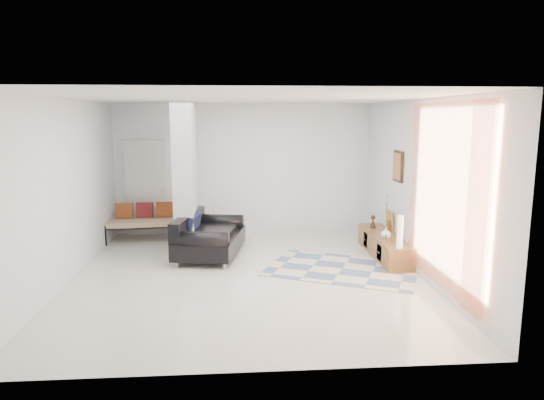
{
  "coord_description": "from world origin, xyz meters",
  "views": [
    {
      "loc": [
        -0.16,
        -7.48,
        2.53
      ],
      "look_at": [
        0.45,
        0.6,
        1.12
      ],
      "focal_mm": 32.0,
      "sensor_mm": 36.0,
      "label": 1
    }
  ],
  "objects": [
    {
      "name": "wall_art",
      "position": [
        2.72,
        0.9,
        1.65
      ],
      "size": [
        0.04,
        0.45,
        0.55
      ],
      "primitive_type": "cube",
      "color": "#301F0D",
      "rests_on": "wall_right"
    },
    {
      "name": "wall_left",
      "position": [
        -2.75,
        0.0,
        1.4
      ],
      "size": [
        0.0,
        6.0,
        6.0
      ],
      "primitive_type": "plane",
      "rotation": [
        1.57,
        0.0,
        1.57
      ],
      "color": "white",
      "rests_on": "ground"
    },
    {
      "name": "ceiling",
      "position": [
        0.0,
        0.0,
        2.8
      ],
      "size": [
        6.0,
        6.0,
        0.0
      ],
      "primitive_type": "plane",
      "rotation": [
        3.14,
        0.0,
        0.0
      ],
      "color": "white",
      "rests_on": "wall_back"
    },
    {
      "name": "curtain",
      "position": [
        2.67,
        -1.15,
        1.45
      ],
      "size": [
        0.0,
        2.55,
        2.55
      ],
      "primitive_type": "plane",
      "rotation": [
        1.57,
        0.0,
        1.57
      ],
      "color": "#FF7A43",
      "rests_on": "wall_right"
    },
    {
      "name": "cylinder_lamp",
      "position": [
        2.5,
        0.03,
        0.67
      ],
      "size": [
        0.1,
        0.1,
        0.54
      ],
      "primitive_type": "cylinder",
      "color": "silver",
      "rests_on": "media_console"
    },
    {
      "name": "hallway_door",
      "position": [
        -2.1,
        2.96,
        1.02
      ],
      "size": [
        0.85,
        0.06,
        2.04
      ],
      "primitive_type": "cube",
      "color": "silver",
      "rests_on": "floor"
    },
    {
      "name": "daybed",
      "position": [
        -1.93,
        2.47,
        0.42
      ],
      "size": [
        1.84,
        0.91,
        0.77
      ],
      "rotation": [
        0.0,
        0.0,
        0.09
      ],
      "color": "black",
      "rests_on": "floor"
    },
    {
      "name": "loveseat",
      "position": [
        -0.71,
        1.21,
        0.35
      ],
      "size": [
        1.32,
        1.89,
        0.76
      ],
      "rotation": [
        0.0,
        0.0,
        -0.19
      ],
      "color": "silver",
      "rests_on": "floor"
    },
    {
      "name": "wall_front",
      "position": [
        0.0,
        -3.0,
        1.4
      ],
      "size": [
        6.0,
        0.0,
        6.0
      ],
      "primitive_type": "plane",
      "rotation": [
        -1.57,
        0.0,
        0.0
      ],
      "color": "white",
      "rests_on": "ground"
    },
    {
      "name": "media_console",
      "position": [
        2.52,
        0.9,
        0.2
      ],
      "size": [
        0.45,
        2.02,
        0.8
      ],
      "color": "brown",
      "rests_on": "floor"
    },
    {
      "name": "wall_right",
      "position": [
        2.75,
        0.0,
        1.4
      ],
      "size": [
        0.0,
        6.0,
        6.0
      ],
      "primitive_type": "plane",
      "rotation": [
        1.57,
        0.0,
        -1.57
      ],
      "color": "white",
      "rests_on": "ground"
    },
    {
      "name": "bronze_figurine",
      "position": [
        2.47,
        1.48,
        0.52
      ],
      "size": [
        0.14,
        0.14,
        0.25
      ],
      "primitive_type": null,
      "rotation": [
        0.0,
        0.0,
        -0.13
      ],
      "color": "black",
      "rests_on": "media_console"
    },
    {
      "name": "floor",
      "position": [
        0.0,
        0.0,
        0.0
      ],
      "size": [
        6.0,
        6.0,
        0.0
      ],
      "primitive_type": "plane",
      "color": "beige",
      "rests_on": "ground"
    },
    {
      "name": "vase",
      "position": [
        2.47,
        0.66,
        0.49
      ],
      "size": [
        0.2,
        0.2,
        0.19
      ],
      "primitive_type": "imported",
      "rotation": [
        0.0,
        0.0,
        0.11
      ],
      "color": "white",
      "rests_on": "media_console"
    },
    {
      "name": "partition_column",
      "position": [
        -1.1,
        1.6,
        1.4
      ],
      "size": [
        0.35,
        1.2,
        2.8
      ],
      "primitive_type": "cube",
      "color": "#B1B6B9",
      "rests_on": "floor"
    },
    {
      "name": "wall_back",
      "position": [
        0.0,
        3.0,
        1.4
      ],
      "size": [
        6.0,
        0.0,
        6.0
      ],
      "primitive_type": "plane",
      "rotation": [
        1.57,
        0.0,
        0.0
      ],
      "color": "white",
      "rests_on": "ground"
    },
    {
      "name": "area_rug",
      "position": [
        1.6,
        0.2,
        0.01
      ],
      "size": [
        2.86,
        2.47,
        0.01
      ],
      "primitive_type": "cube",
      "rotation": [
        0.0,
        0.0,
        -0.43
      ],
      "color": "beige",
      "rests_on": "floor"
    }
  ]
}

